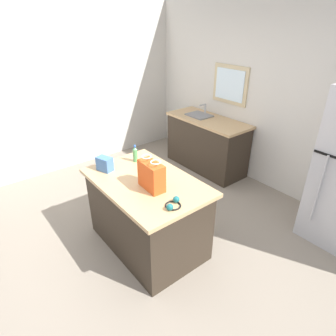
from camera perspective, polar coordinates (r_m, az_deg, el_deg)
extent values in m
plane|color=gray|center=(3.49, -5.08, -15.54)|extent=(6.22, 6.22, 0.00)
cube|color=silver|center=(4.44, 21.38, 12.59)|extent=(5.18, 0.10, 2.73)
cube|color=#CCB78C|center=(4.87, 12.30, 15.88)|extent=(0.68, 0.04, 0.60)
cube|color=white|center=(4.85, 12.14, 15.85)|extent=(0.56, 0.02, 0.48)
cube|color=silver|center=(5.05, -23.00, 13.96)|extent=(0.10, 4.80, 2.73)
cube|color=#33281E|center=(3.29, -4.14, -9.28)|extent=(1.29, 0.81, 0.82)
cube|color=tan|center=(3.05, -4.42, -2.81)|extent=(1.37, 0.89, 0.04)
cylinder|color=#B7B7BC|center=(3.54, 27.74, -3.78)|extent=(0.02, 0.02, 0.82)
cube|color=#33281E|center=(5.03, 7.60, 4.58)|extent=(1.42, 0.58, 0.85)
cube|color=tan|center=(4.87, 7.93, 9.41)|extent=(1.46, 0.62, 0.04)
cube|color=slate|center=(5.02, 6.15, 9.73)|extent=(0.40, 0.32, 0.14)
cylinder|color=#B7B7BC|center=(5.08, 7.39, 11.51)|extent=(0.03, 0.03, 0.18)
cylinder|color=#B7B7BC|center=(5.00, 6.87, 12.32)|extent=(0.02, 0.14, 0.02)
cube|color=#DB511E|center=(2.83, -3.30, -1.57)|extent=(0.31, 0.16, 0.28)
torus|color=white|center=(2.81, -4.29, 2.26)|extent=(0.11, 0.11, 0.01)
torus|color=white|center=(2.70, -2.47, 1.19)|extent=(0.11, 0.11, 0.01)
cube|color=#4775B7|center=(3.27, -12.45, 0.81)|extent=(0.20, 0.16, 0.16)
cylinder|color=#4C9956|center=(3.42, -6.51, 2.49)|extent=(0.05, 0.05, 0.16)
cone|color=#4C9956|center=(3.38, -6.59, 3.91)|extent=(0.05, 0.05, 0.03)
cylinder|color=blue|center=(3.37, -6.62, 4.34)|extent=(0.02, 0.02, 0.02)
torus|color=black|center=(2.64, 1.01, -7.45)|extent=(0.20, 0.20, 0.01)
sphere|color=#19666B|center=(2.58, 0.36, -7.78)|extent=(0.06, 0.06, 0.06)
sphere|color=#19666B|center=(2.68, 1.64, -6.26)|extent=(0.06, 0.06, 0.06)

